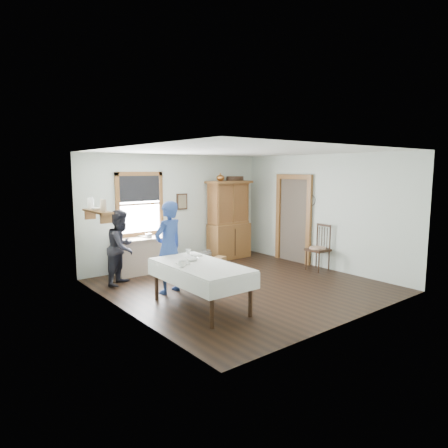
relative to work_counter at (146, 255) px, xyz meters
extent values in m
cube|color=black|center=(1.04, -2.17, -0.40)|extent=(5.00, 5.00, 0.01)
cube|color=silver|center=(1.04, -2.17, 2.29)|extent=(5.00, 5.00, 0.01)
cube|color=silver|center=(1.04, 0.33, 0.95)|extent=(5.00, 0.01, 2.70)
cube|color=silver|center=(1.04, -4.67, 0.95)|extent=(5.00, 0.01, 2.70)
cube|color=silver|center=(-1.46, -2.17, 0.95)|extent=(0.01, 5.00, 2.70)
cube|color=silver|center=(3.54, -2.17, 0.95)|extent=(0.01, 5.00, 2.70)
cube|color=white|center=(0.04, 0.31, 1.15)|extent=(1.00, 0.02, 1.30)
cube|color=brown|center=(0.04, 0.29, 1.84)|extent=(1.18, 0.06, 0.09)
cube|color=brown|center=(0.04, 0.29, 0.45)|extent=(1.18, 0.06, 0.09)
cube|color=brown|center=(-0.50, 0.29, 1.15)|extent=(0.09, 0.06, 1.48)
cube|color=brown|center=(0.59, 0.29, 1.15)|extent=(0.09, 0.06, 1.48)
cube|color=black|center=(0.04, 0.27, 1.50)|extent=(0.98, 0.03, 0.59)
cube|color=#4F4338|center=(3.51, -1.32, 0.65)|extent=(0.03, 0.90, 2.10)
cube|color=brown|center=(3.48, -1.83, 0.65)|extent=(0.08, 0.12, 2.10)
cube|color=brown|center=(3.48, -0.81, 0.65)|extent=(0.08, 0.12, 2.10)
cube|color=brown|center=(3.48, -1.32, 1.76)|extent=(0.08, 1.14, 0.12)
cube|color=brown|center=(-1.33, -0.67, 1.15)|extent=(0.24, 1.00, 0.04)
cube|color=brown|center=(-1.33, -1.07, 1.05)|extent=(0.22, 0.03, 0.18)
cube|color=brown|center=(-1.33, -0.27, 1.05)|extent=(0.22, 0.03, 0.18)
cube|color=tan|center=(-1.33, -0.97, 1.28)|extent=(0.03, 0.22, 0.24)
cylinder|color=white|center=(-1.33, -0.32, 1.28)|extent=(0.12, 0.12, 0.22)
cube|color=#352012|center=(1.19, 0.29, 1.15)|extent=(0.30, 0.04, 0.40)
torus|color=black|center=(3.49, -1.87, 1.32)|extent=(0.01, 0.27, 0.27)
cube|color=tan|center=(0.00, 0.00, 0.00)|extent=(1.43, 0.59, 0.81)
cube|color=brown|center=(2.46, 0.00, 0.62)|extent=(1.20, 0.57, 2.05)
cube|color=silver|center=(-0.38, -2.72, -0.02)|extent=(1.03, 1.93, 0.77)
cube|color=#352012|center=(3.25, -2.32, 0.14)|extent=(0.53, 0.53, 1.08)
cube|color=#94979C|center=(1.54, -0.23, -0.25)|extent=(0.33, 0.33, 0.30)
cube|color=#B27F50|center=(1.77, -0.46, -0.31)|extent=(0.40, 0.35, 0.20)
imported|color=navy|center=(-0.35, -1.64, 0.41)|extent=(0.67, 0.52, 1.63)
imported|color=black|center=(-0.81, -0.55, 0.31)|extent=(0.88, 0.85, 1.42)
imported|color=white|center=(-0.74, -2.71, 0.41)|extent=(0.13, 0.13, 0.10)
imported|color=white|center=(-0.09, -1.93, 0.41)|extent=(0.11, 0.11, 0.09)
imported|color=white|center=(-0.36, -2.44, 0.39)|extent=(0.26, 0.26, 0.06)
imported|color=#70634A|center=(-0.06, 0.08, 0.42)|extent=(0.23, 0.26, 0.02)
imported|color=white|center=(0.43, -0.09, 0.43)|extent=(0.22, 0.22, 0.06)
imported|color=white|center=(-1.33, -0.62, 1.19)|extent=(0.22, 0.22, 0.05)
camera|label=1|loc=(-4.14, -8.10, 1.94)|focal=32.00mm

